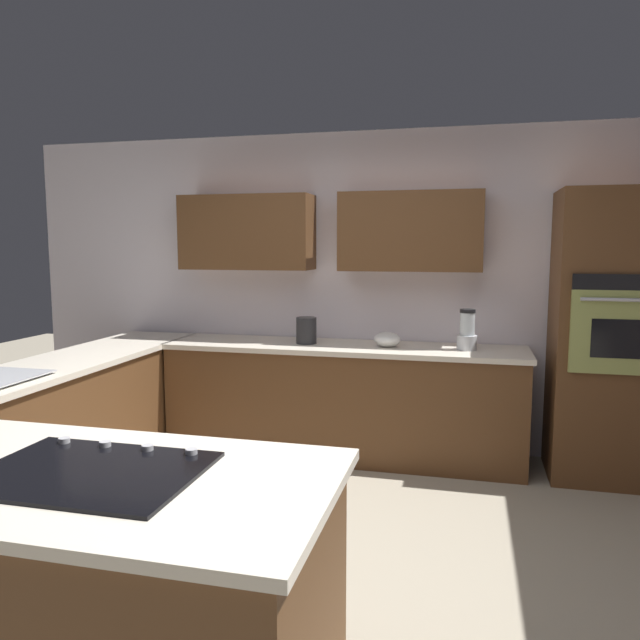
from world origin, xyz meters
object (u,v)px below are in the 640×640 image
(kettle, at_px, (306,330))
(mixing_bowl, at_px, (387,339))
(wall_oven, at_px, (612,337))
(blender, at_px, (467,333))
(cooktop, at_px, (91,471))

(kettle, bearing_deg, mixing_bowl, 180.00)
(wall_oven, relative_size, blender, 6.74)
(blender, bearing_deg, kettle, -0.00)
(cooktop, height_order, mixing_bowl, mixing_bowl)
(blender, relative_size, mixing_bowl, 1.49)
(wall_oven, xyz_separation_m, mixing_bowl, (1.60, -0.01, -0.08))
(kettle, bearing_deg, wall_oven, 179.81)
(cooktop, xyz_separation_m, kettle, (0.01, -2.87, 0.10))
(wall_oven, distance_m, blender, 1.00)
(blender, distance_m, mixing_bowl, 0.60)
(cooktop, bearing_deg, mixing_bowl, -102.68)
(cooktop, height_order, blender, blender)
(wall_oven, height_order, kettle, wall_oven)
(cooktop, bearing_deg, blender, -113.48)
(mixing_bowl, bearing_deg, wall_oven, 179.73)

